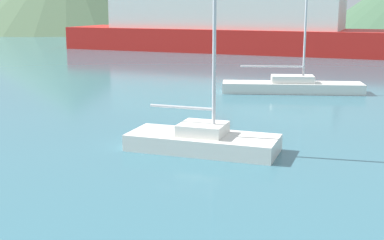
# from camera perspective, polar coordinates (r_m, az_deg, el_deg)

# --- Properties ---
(sailboat_inner) EXTENTS (5.34, 2.72, 9.89)m
(sailboat_inner) POSITION_cam_1_polar(r_m,az_deg,el_deg) (18.20, 1.17, -1.93)
(sailboat_inner) COLOR white
(sailboat_inner) RESTS_ON ground_plane
(sailboat_middle) EXTENTS (7.97, 2.44, 10.71)m
(sailboat_middle) POSITION_cam_1_polar(r_m,az_deg,el_deg) (30.75, 10.66, 3.71)
(sailboat_middle) COLOR white
(sailboat_middle) RESTS_ON ground_plane
(ferry_distant) EXTENTS (35.45, 14.42, 8.46)m
(ferry_distant) POSITION_cam_1_polar(r_m,az_deg,el_deg) (57.58, 3.47, 10.37)
(ferry_distant) COLOR red
(ferry_distant) RESTS_ON ground_plane
(hill_central) EXTENTS (27.71, 27.71, 8.37)m
(hill_central) POSITION_cam_1_polar(r_m,az_deg,el_deg) (105.25, 8.86, 11.73)
(hill_central) COLOR #476B42
(hill_central) RESTS_ON ground_plane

